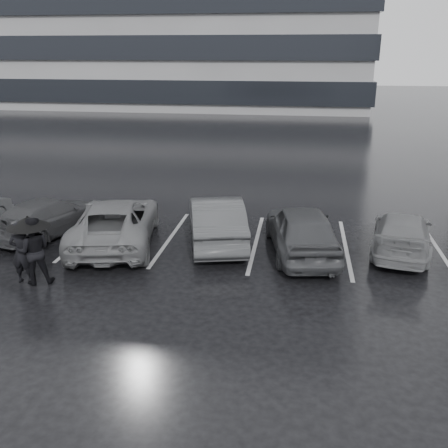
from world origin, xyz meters
The scene contains 10 objects.
ground centered at (0.00, 0.00, 0.00)m, with size 160.00×160.00×0.00m, color black.
car_main centered at (2.01, 1.84, 0.75)m, with size 1.77×4.40×1.50m, color black.
car_west_a centered at (-0.65, 2.39, 0.74)m, with size 1.57×4.52×1.49m, color #28282A.
car_west_b centered at (-3.75, 1.77, 0.71)m, with size 2.37×5.13×1.43m, color #4C4C4E.
car_west_c centered at (-6.24, 2.28, 0.61)m, with size 1.70×4.18×1.21m, color black.
car_east centered at (5.00, 2.46, 0.59)m, with size 1.66×4.10×1.19m, color #4C4C4E.
pedestrian_left centered at (-5.15, -1.27, 0.84)m, with size 0.61×0.40×1.68m, color black.
pedestrian_right centered at (-4.82, -1.25, 0.90)m, with size 0.88×0.68×1.81m, color black.
umbrella centered at (-4.90, -1.20, 1.67)m, with size 1.08×1.08×1.83m.
stall_stripes centered at (-0.80, 2.50, 0.00)m, with size 19.72×5.00×0.00m.
Camera 1 is at (1.85, -12.27, 5.79)m, focal length 40.00 mm.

